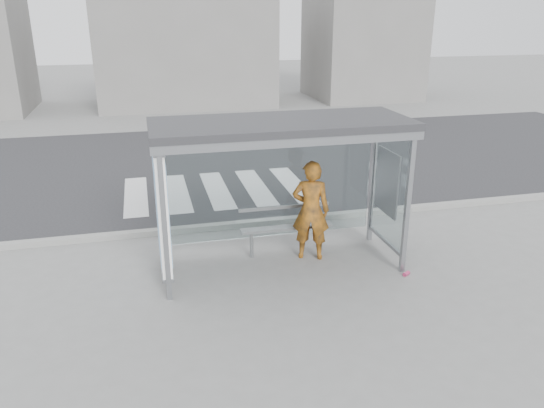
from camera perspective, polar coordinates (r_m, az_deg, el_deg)
The scene contains 10 objects.
ground at distance 9.53m, azimuth 0.96°, elevation -6.65°, with size 80.00×80.00×0.00m, color slate.
road at distance 15.96m, azimuth -5.47°, elevation 4.46°, with size 30.00×10.00×0.01m, color #262528.
curb at distance 11.23m, azimuth -1.57°, elevation -2.02°, with size 30.00×0.18×0.12m, color gray.
crosswalk at distance 13.53m, azimuth -5.96°, elevation 1.53°, with size 4.55×3.00×0.00m.
bus_shelter at distance 8.78m, azimuth -1.42°, elevation 4.89°, with size 4.25×1.65×2.62m.
building_center at distance 26.37m, azimuth -9.42°, elevation 15.98°, with size 8.00×5.00×5.00m, color slate.
building_right at distance 28.52m, azimuth 9.76°, elevation 18.27°, with size 5.00×5.00×7.00m, color slate.
person at distance 9.50m, azimuth 4.19°, elevation -0.70°, with size 0.67×0.44×1.84m, color #C76312.
bench at distance 9.80m, azimuth 1.56°, elevation -2.46°, with size 1.72×0.32×0.89m.
soda_can at distance 9.46m, azimuth 14.25°, elevation -7.27°, with size 0.07×0.07×0.13m, color #EF4680.
Camera 1 is at (-2.19, -8.22, 4.29)m, focal length 35.00 mm.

